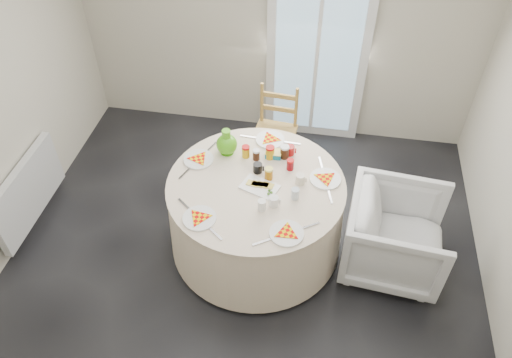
% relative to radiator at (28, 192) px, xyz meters
% --- Properties ---
extents(floor, '(4.00, 4.00, 0.00)m').
position_rel_radiator_xyz_m(floor, '(1.94, -0.20, -0.38)').
color(floor, black).
rests_on(floor, ground).
extents(wall_back, '(4.00, 0.02, 2.60)m').
position_rel_radiator_xyz_m(wall_back, '(1.94, 1.80, 0.92)').
color(wall_back, '#BCB5A3').
rests_on(wall_back, floor).
extents(glass_door, '(1.00, 0.08, 2.10)m').
position_rel_radiator_xyz_m(glass_door, '(2.34, 1.75, 0.67)').
color(glass_door, silver).
rests_on(glass_door, floor).
extents(radiator, '(0.07, 1.00, 0.55)m').
position_rel_radiator_xyz_m(radiator, '(0.00, 0.00, 0.00)').
color(radiator, silver).
rests_on(radiator, floor).
extents(table, '(1.46, 1.46, 0.74)m').
position_rel_radiator_xyz_m(table, '(2.02, 0.08, -0.01)').
color(table, beige).
rests_on(table, floor).
extents(wooden_chair, '(0.43, 0.41, 0.89)m').
position_rel_radiator_xyz_m(wooden_chair, '(2.02, 1.11, 0.09)').
color(wooden_chair, '#AA8B46').
rests_on(wooden_chair, floor).
extents(armchair, '(0.79, 0.84, 0.80)m').
position_rel_radiator_xyz_m(armchair, '(3.17, 0.06, 0.01)').
color(armchair, silver).
rests_on(armchair, floor).
extents(place_settings, '(1.66, 1.66, 0.02)m').
position_rel_radiator_xyz_m(place_settings, '(2.02, 0.08, 0.39)').
color(place_settings, white).
rests_on(place_settings, table).
extents(jar_cluster, '(0.49, 0.37, 0.13)m').
position_rel_radiator_xyz_m(jar_cluster, '(2.06, 0.34, 0.44)').
color(jar_cluster, '#8F600F').
rests_on(jar_cluster, table).
extents(butter_tub, '(0.14, 0.10, 0.05)m').
position_rel_radiator_xyz_m(butter_tub, '(2.10, 0.42, 0.41)').
color(butter_tub, teal).
rests_on(butter_tub, table).
extents(green_pitcher, '(0.20, 0.20, 0.23)m').
position_rel_radiator_xyz_m(green_pitcher, '(1.71, 0.41, 0.49)').
color(green_pitcher, '#49AD15').
rests_on(green_pitcher, table).
extents(cheese_platter, '(0.33, 0.27, 0.04)m').
position_rel_radiator_xyz_m(cheese_platter, '(2.05, 0.04, 0.39)').
color(cheese_platter, white).
rests_on(cheese_platter, table).
extents(mugs_glasses, '(0.71, 0.71, 0.10)m').
position_rel_radiator_xyz_m(mugs_glasses, '(2.18, 0.10, 0.43)').
color(mugs_glasses, '#AAA7A6').
rests_on(mugs_glasses, table).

